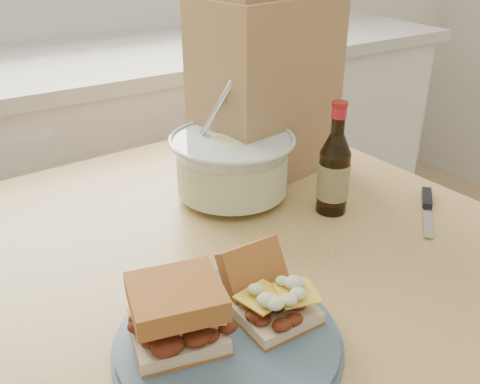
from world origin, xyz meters
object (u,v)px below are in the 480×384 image
beer_bottle (334,172)px  paper_bag (266,88)px  plate (228,341)px  coleslaw_bowl (232,168)px  dining_table (230,300)px

beer_bottle → paper_bag: 0.25m
beer_bottle → paper_bag: paper_bag is taller
plate → coleslaw_bowl: bearing=57.2°
plate → paper_bag: (0.36, 0.43, 0.17)m
beer_bottle → paper_bag: size_ratio=0.58×
dining_table → coleslaw_bowl: size_ratio=4.21×
plate → coleslaw_bowl: (0.23, 0.35, 0.05)m
beer_bottle → dining_table: bearing=166.2°
dining_table → paper_bag: bearing=41.1°
coleslaw_bowl → dining_table: bearing=-123.7°
paper_bag → beer_bottle: bearing=-100.2°
coleslaw_bowl → paper_bag: bearing=29.9°
dining_table → paper_bag: (0.23, 0.22, 0.30)m
plate → paper_bag: paper_bag is taller
beer_bottle → plate: bearing=-163.3°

